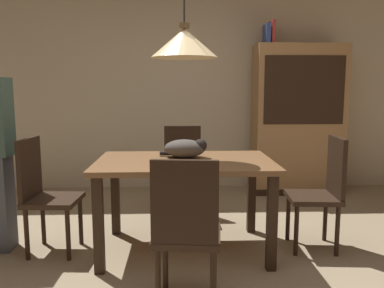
% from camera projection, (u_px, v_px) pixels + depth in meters
% --- Properties ---
extents(ground, '(10.00, 10.00, 0.00)m').
position_uv_depth(ground, '(202.00, 279.00, 2.74)').
color(ground, '#998466').
extents(back_wall, '(6.40, 0.10, 2.90)m').
position_uv_depth(back_wall, '(190.00, 78.00, 5.16)').
color(back_wall, beige).
rests_on(back_wall, ground).
extents(dining_table, '(1.40, 0.90, 0.75)m').
position_uv_depth(dining_table, '(185.00, 172.00, 3.15)').
color(dining_table, brown).
rests_on(dining_table, ground).
extents(chair_left_side, '(0.42, 0.42, 0.93)m').
position_uv_depth(chair_left_side, '(43.00, 190.00, 3.13)').
color(chair_left_side, black).
rests_on(chair_left_side, ground).
extents(chair_near_front, '(0.44, 0.44, 0.93)m').
position_uv_depth(chair_near_front, '(186.00, 227.00, 2.30)').
color(chair_near_front, black).
rests_on(chair_near_front, ground).
extents(chair_far_back, '(0.41, 0.41, 0.93)m').
position_uv_depth(chair_far_back, '(183.00, 167.00, 4.04)').
color(chair_far_back, black).
rests_on(chair_far_back, ground).
extents(chair_right_side, '(0.43, 0.43, 0.93)m').
position_uv_depth(chair_right_side, '(323.00, 188.00, 3.21)').
color(chair_right_side, black).
rests_on(chair_right_side, ground).
extents(cat_sleeping, '(0.39, 0.27, 0.16)m').
position_uv_depth(cat_sleeping, '(186.00, 148.00, 3.24)').
color(cat_sleeping, '#4C4742').
rests_on(cat_sleeping, dining_table).
extents(pendant_lamp, '(0.52, 0.52, 1.30)m').
position_uv_depth(pendant_lamp, '(184.00, 43.00, 3.01)').
color(pendant_lamp, beige).
extents(hutch_bookcase, '(1.12, 0.45, 1.85)m').
position_uv_depth(hutch_bookcase, '(298.00, 122.00, 4.96)').
color(hutch_bookcase, '#A87A4C').
rests_on(hutch_bookcase, ground).
extents(book_blue_wide, '(0.06, 0.24, 0.24)m').
position_uv_depth(book_blue_wide, '(267.00, 34.00, 4.79)').
color(book_blue_wide, '#384C93').
rests_on(book_blue_wide, hutch_bookcase).
extents(book_red_tall, '(0.04, 0.22, 0.28)m').
position_uv_depth(book_red_tall, '(272.00, 33.00, 4.79)').
color(book_red_tall, '#B73833').
rests_on(book_red_tall, hutch_bookcase).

